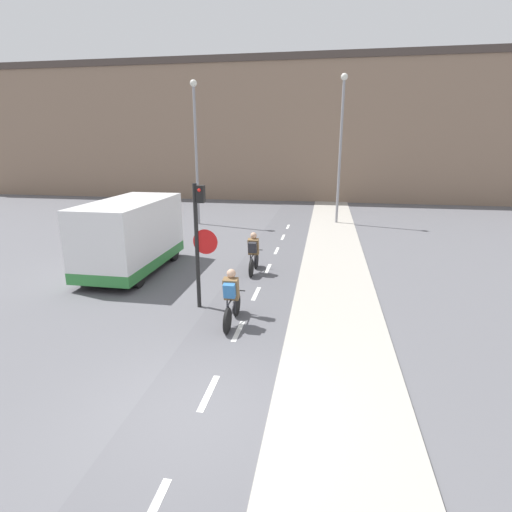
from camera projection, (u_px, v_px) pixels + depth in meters
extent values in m
plane|color=#5B5B60|center=(201.00, 412.00, 6.75)|extent=(120.00, 120.00, 0.00)
cube|color=#56565B|center=(201.00, 411.00, 6.75)|extent=(2.30, 60.00, 0.02)
cube|color=white|center=(209.00, 393.00, 7.22)|extent=(0.12, 1.10, 0.00)
cube|color=white|center=(238.00, 331.00, 9.59)|extent=(0.12, 1.10, 0.00)
cube|color=white|center=(256.00, 294.00, 11.96)|extent=(0.12, 1.10, 0.00)
cube|color=white|center=(268.00, 269.00, 14.32)|extent=(0.12, 1.10, 0.00)
cube|color=white|center=(277.00, 251.00, 16.69)|extent=(0.12, 1.10, 0.00)
cube|color=white|center=(283.00, 237.00, 19.06)|extent=(0.12, 1.10, 0.00)
cube|color=white|center=(288.00, 227.00, 21.43)|extent=(0.12, 1.10, 0.00)
cube|color=#A8A399|center=(342.00, 427.00, 6.36)|extent=(2.40, 60.00, 0.05)
cube|color=#89705B|center=(304.00, 134.00, 31.70)|extent=(60.00, 5.00, 10.00)
cube|color=#473D38|center=(306.00, 62.00, 30.25)|extent=(60.00, 5.20, 0.50)
cylinder|color=black|center=(197.00, 248.00, 10.60)|extent=(0.11, 0.11, 3.39)
cube|color=black|center=(201.00, 194.00, 10.18)|extent=(0.20, 0.20, 0.44)
sphere|color=red|center=(199.00, 190.00, 10.05)|extent=(0.09, 0.09, 0.09)
cone|color=red|center=(205.00, 242.00, 10.51)|extent=(0.67, 0.01, 0.67)
cone|color=silver|center=(205.00, 242.00, 10.51)|extent=(0.60, 0.02, 0.60)
cylinder|color=gray|center=(196.00, 158.00, 21.31)|extent=(0.14, 0.14, 7.18)
sphere|color=silver|center=(193.00, 83.00, 20.30)|extent=(0.36, 0.36, 0.36)
cylinder|color=gray|center=(340.00, 155.00, 21.43)|extent=(0.14, 0.14, 7.50)
sphere|color=silver|center=(344.00, 77.00, 20.37)|extent=(0.36, 0.36, 0.36)
cylinder|color=black|center=(227.00, 321.00, 9.46)|extent=(0.07, 0.62, 0.62)
cylinder|color=black|center=(237.00, 304.00, 10.43)|extent=(0.07, 0.62, 0.62)
cylinder|color=black|center=(234.00, 303.00, 10.08)|extent=(0.04, 0.65, 0.39)
cylinder|color=black|center=(230.00, 310.00, 9.63)|extent=(0.04, 0.34, 0.41)
cylinder|color=black|center=(232.00, 298.00, 9.88)|extent=(0.04, 0.94, 0.07)
cylinder|color=black|center=(229.00, 318.00, 9.65)|extent=(0.04, 0.39, 0.05)
cylinder|color=black|center=(237.00, 290.00, 10.32)|extent=(0.46, 0.03, 0.03)
cube|color=brown|center=(231.00, 289.00, 9.70)|extent=(0.36, 0.31, 0.59)
sphere|color=tan|center=(231.00, 273.00, 9.63)|extent=(0.22, 0.22, 0.22)
cylinder|color=#232328|center=(227.00, 305.00, 9.80)|extent=(0.04, 0.07, 0.39)
cylinder|color=#232328|center=(235.00, 306.00, 9.76)|extent=(0.04, 0.07, 0.39)
cube|color=#3370B2|center=(229.00, 291.00, 9.52)|extent=(0.28, 0.23, 0.39)
cylinder|color=black|center=(251.00, 268.00, 13.42)|extent=(0.07, 0.61, 0.61)
cylinder|color=black|center=(256.00, 260.00, 14.36)|extent=(0.07, 0.61, 0.61)
cylinder|color=black|center=(255.00, 258.00, 14.02)|extent=(0.04, 0.63, 0.38)
cylinder|color=black|center=(252.00, 261.00, 13.59)|extent=(0.04, 0.33, 0.40)
cylinder|color=black|center=(254.00, 254.00, 13.83)|extent=(0.04, 0.91, 0.07)
cylinder|color=black|center=(252.00, 267.00, 13.60)|extent=(0.04, 0.38, 0.05)
cylinder|color=black|center=(256.00, 250.00, 14.25)|extent=(0.46, 0.03, 0.03)
cube|color=brown|center=(253.00, 247.00, 13.65)|extent=(0.36, 0.31, 0.59)
sphere|color=tan|center=(254.00, 236.00, 13.58)|extent=(0.22, 0.22, 0.22)
cylinder|color=#232328|center=(250.00, 259.00, 13.75)|extent=(0.04, 0.07, 0.38)
cylinder|color=#232328|center=(256.00, 259.00, 13.71)|extent=(0.04, 0.07, 0.38)
cube|color=#28282D|center=(252.00, 247.00, 13.47)|extent=(0.28, 0.23, 0.39)
cube|color=white|center=(131.00, 233.00, 13.77)|extent=(2.03, 4.66, 2.25)
cube|color=#33843D|center=(133.00, 259.00, 14.03)|extent=(2.04, 4.67, 0.36)
cube|color=black|center=(157.00, 211.00, 15.85)|extent=(1.82, 0.04, 0.70)
cylinder|color=black|center=(130.00, 249.00, 15.63)|extent=(0.18, 0.70, 0.70)
cylinder|color=black|center=(174.00, 251.00, 15.33)|extent=(0.18, 0.70, 0.70)
cylinder|color=black|center=(85.00, 273.00, 12.77)|extent=(0.18, 0.70, 0.70)
cylinder|color=black|center=(138.00, 276.00, 12.47)|extent=(0.18, 0.70, 0.70)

